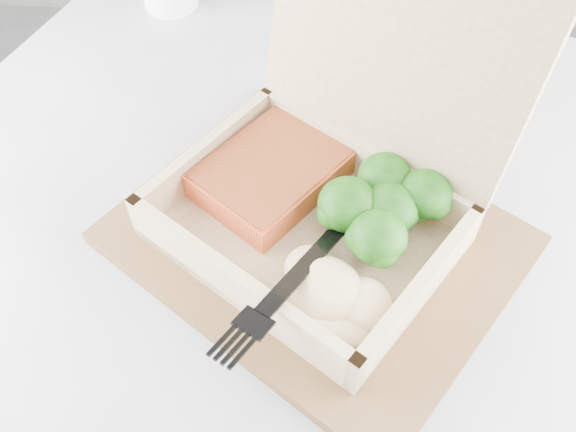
{
  "coord_description": "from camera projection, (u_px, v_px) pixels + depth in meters",
  "views": [
    {
      "loc": [
        -0.7,
        0.31,
        1.19
      ],
      "look_at": [
        -0.72,
        0.63,
        0.78
      ],
      "focal_mm": 40.0,
      "sensor_mm": 36.0,
      "label": 1
    }
  ],
  "objects": [
    {
      "name": "cafe_table",
      "position": [
        297.0,
        349.0,
        0.71
      ],
      "size": [
        1.05,
        1.05,
        0.73
      ],
      "rotation": [
        0.0,
        0.0,
        -0.37
      ],
      "color": "black",
      "rests_on": "floor"
    },
    {
      "name": "serving_tray",
      "position": [
        316.0,
        240.0,
        0.56
      ],
      "size": [
        0.4,
        0.39,
        0.01
      ],
      "primitive_type": "cube",
      "rotation": [
        0.0,
        0.0,
        -0.62
      ],
      "color": "brown",
      "rests_on": "cafe_table"
    },
    {
      "name": "takeout_container",
      "position": [
        333.0,
        171.0,
        0.52
      ],
      "size": [
        0.31,
        0.31,
        0.22
      ],
      "rotation": [
        0.0,
        0.0,
        -0.61
      ],
      "color": "tan",
      "rests_on": "serving_tray"
    },
    {
      "name": "salmon_fillet",
      "position": [
        272.0,
        174.0,
        0.56
      ],
      "size": [
        0.15,
        0.16,
        0.03
      ],
      "primitive_type": "cube",
      "rotation": [
        0.0,
        0.0,
        -0.66
      ],
      "color": "#E94E2D",
      "rests_on": "takeout_container"
    },
    {
      "name": "broccoli_pile",
      "position": [
        388.0,
        214.0,
        0.53
      ],
      "size": [
        0.12,
        0.12,
        0.04
      ],
      "primitive_type": null,
      "color": "#2B781A",
      "rests_on": "takeout_container"
    },
    {
      "name": "mashed_potatoes",
      "position": [
        324.0,
        289.0,
        0.49
      ],
      "size": [
        0.09,
        0.08,
        0.03
      ],
      "primitive_type": "ellipsoid",
      "color": "beige",
      "rests_on": "takeout_container"
    },
    {
      "name": "plastic_fork",
      "position": [
        322.0,
        245.0,
        0.5
      ],
      "size": [
        0.1,
        0.16,
        0.03
      ],
      "rotation": [
        0.0,
        0.0,
        2.63
      ],
      "color": "black",
      "rests_on": "mashed_potatoes"
    },
    {
      "name": "receipt",
      "position": [
        394.0,
        133.0,
        0.64
      ],
      "size": [
        0.1,
        0.14,
        0.0
      ],
      "primitive_type": "cube",
      "rotation": [
        0.0,
        0.0,
        -0.23
      ],
      "color": "white",
      "rests_on": "cafe_table"
    }
  ]
}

